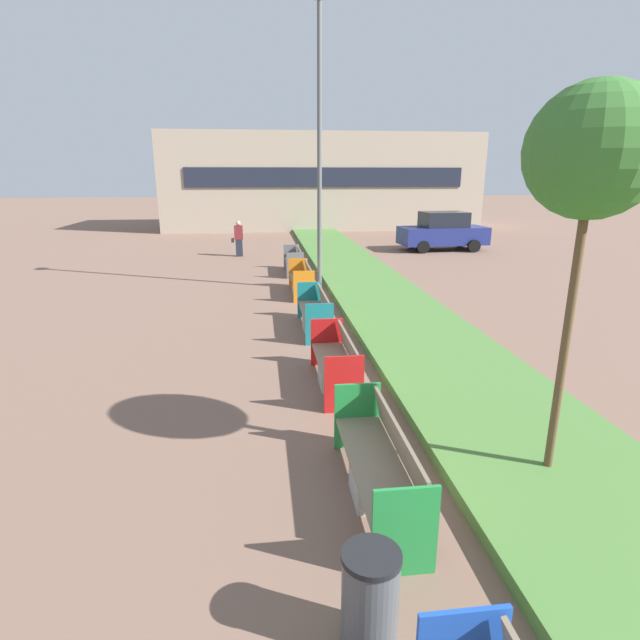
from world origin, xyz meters
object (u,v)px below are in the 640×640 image
bench_red_frame (336,366)px  bench_orange_frame (302,282)px  sapling_tree_near (593,154)px  litter_bin (370,599)px  bench_grey_frame (294,263)px  bench_teal_frame (316,315)px  bench_green_frame (380,470)px  pedestrian_walking (239,239)px  parked_car_distant (443,231)px  street_lamp_post (319,138)px

bench_red_frame → bench_orange_frame: 7.13m
sapling_tree_near → bench_red_frame: bearing=125.0°
litter_bin → sapling_tree_near: (2.66, 1.96, 3.38)m
bench_grey_frame → bench_teal_frame: bearing=-90.0°
bench_green_frame → bench_teal_frame: bearing=90.0°
bench_grey_frame → pedestrian_walking: (-2.22, 4.35, 0.44)m
bench_green_frame → litter_bin: (-0.51, -1.80, 0.05)m
bench_orange_frame → parked_car_distant: (7.66, 8.56, 0.54)m
bench_orange_frame → bench_green_frame: bearing=-90.0°
bench_orange_frame → litter_bin: bearing=-92.4°
bench_teal_frame → pedestrian_walking: (-2.22, 11.60, 0.43)m
litter_bin → street_lamp_post: size_ratio=0.10×
bench_teal_frame → pedestrian_walking: 11.82m
bench_orange_frame → litter_bin: (-0.51, -12.16, 0.06)m
bench_green_frame → sapling_tree_near: (2.15, 0.15, 3.43)m
litter_bin → parked_car_distant: 22.28m
bench_orange_frame → street_lamp_post: 4.36m
sapling_tree_near → parked_car_distant: 19.78m
sapling_tree_near → parked_car_distant: (5.51, 18.77, -2.90)m
bench_grey_frame → litter_bin: 15.63m
street_lamp_post → pedestrian_walking: size_ratio=5.33×
bench_red_frame → sapling_tree_near: 5.10m
bench_red_frame → parked_car_distant: (7.67, 15.69, 0.54)m
parked_car_distant → sapling_tree_near: bearing=-109.8°
street_lamp_post → parked_car_distant: size_ratio=1.98×
pedestrian_walking → litter_bin: bearing=-85.1°
bench_green_frame → pedestrian_walking: bearing=97.0°
bench_green_frame → bench_orange_frame: bearing=90.0°
bench_orange_frame → pedestrian_walking: pedestrian_walking is taller
bench_red_frame → street_lamp_post: (0.61, 7.67, 4.29)m
litter_bin → street_lamp_post: 13.44m
street_lamp_post → pedestrian_walking: 8.70m
bench_orange_frame → bench_grey_frame: bearing=90.0°
bench_orange_frame → parked_car_distant: parked_car_distant is taller
sapling_tree_near → street_lamp_post: bearing=98.2°
bench_green_frame → bench_red_frame: same height
bench_teal_frame → parked_car_distant: parked_car_distant is taller
litter_bin → parked_car_distant: bearing=68.5°
litter_bin → bench_green_frame: bearing=74.3°
bench_green_frame → sapling_tree_near: bearing=4.1°
bench_grey_frame → bench_green_frame: bearing=-90.0°
bench_teal_frame → bench_orange_frame: 3.79m
bench_green_frame → street_lamp_post: 11.73m
litter_bin → street_lamp_post: street_lamp_post is taller
bench_teal_frame → bench_grey_frame: size_ratio=1.06×
bench_grey_frame → pedestrian_walking: size_ratio=1.34×
bench_green_frame → bench_red_frame: bearing=90.1°
bench_teal_frame → bench_grey_frame: bearing=90.0°
pedestrian_walking → parked_car_distant: 9.92m
bench_red_frame → litter_bin: bench_red_frame is taller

